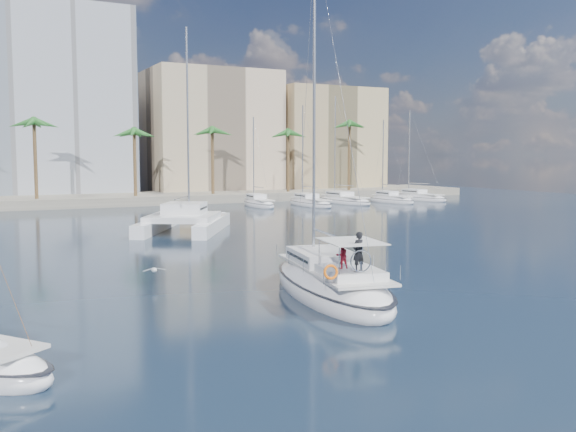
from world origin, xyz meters
TOP-DOWN VIEW (x-y plane):
  - ground at (0.00, 0.00)m, footprint 160.00×160.00m
  - quay at (0.00, 61.00)m, footprint 120.00×14.00m
  - building_beige at (22.00, 70.00)m, footprint 20.00×14.00m
  - building_tan_right at (42.00, 68.00)m, footprint 18.00×12.00m
  - palm_centre at (0.00, 57.00)m, footprint 3.60×3.60m
  - palm_right at (34.00, 57.00)m, footprint 3.60×3.60m
  - main_sloop at (1.33, -2.83)m, footprint 6.17×12.79m
  - catamaran at (3.03, 25.07)m, footprint 11.46×13.70m
  - seagull at (-5.39, 3.73)m, footprint 1.19×0.51m
  - moored_yacht_a at (20.00, 47.00)m, footprint 3.37×9.52m
  - moored_yacht_b at (26.50, 45.00)m, footprint 3.32×10.83m
  - moored_yacht_c at (33.00, 47.00)m, footprint 3.98×12.33m
  - moored_yacht_d at (39.50, 45.00)m, footprint 3.52×9.55m
  - moored_yacht_e at (46.00, 47.00)m, footprint 4.61×11.11m

SIDE VIEW (x-z plane):
  - ground at x=0.00m, z-range 0.00..0.00m
  - moored_yacht_a at x=20.00m, z-range -5.95..5.95m
  - moored_yacht_b at x=26.50m, z-range -6.86..6.86m
  - moored_yacht_c at x=33.00m, z-range -7.77..7.77m
  - moored_yacht_d at x=39.50m, z-range -5.95..5.95m
  - moored_yacht_e at x=46.00m, z-range -6.86..6.86m
  - main_sloop at x=1.33m, z-range -8.56..9.66m
  - quay at x=0.00m, z-range 0.00..1.20m
  - seagull at x=-5.39m, z-range 0.61..0.83m
  - catamaran at x=3.03m, z-range -7.78..10.09m
  - building_tan_right at x=42.00m, z-range 0.00..18.00m
  - building_beige at x=22.00m, z-range 0.00..20.00m
  - palm_centre at x=0.00m, z-range 4.13..16.43m
  - palm_right at x=34.00m, z-range 4.13..16.43m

